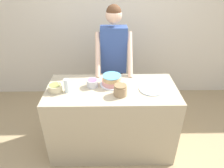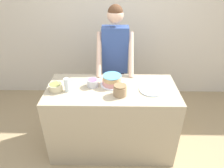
# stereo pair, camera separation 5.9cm
# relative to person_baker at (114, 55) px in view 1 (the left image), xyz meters

# --- Properties ---
(ground_plane) EXTENTS (14.00, 14.00, 0.00)m
(ground_plane) POSITION_rel_person_baker_xyz_m (-0.03, -0.96, -1.07)
(ground_plane) COLOR tan
(wall_back) EXTENTS (10.00, 0.05, 2.60)m
(wall_back) POSITION_rel_person_baker_xyz_m (-0.03, 0.81, 0.23)
(wall_back) COLOR beige
(wall_back) RESTS_ON ground_plane
(counter) EXTENTS (1.51, 0.70, 0.90)m
(counter) POSITION_rel_person_baker_xyz_m (-0.03, -0.60, -0.62)
(counter) COLOR tan
(counter) RESTS_ON ground_plane
(person_baker) EXTENTS (0.48, 0.47, 1.73)m
(person_baker) POSITION_rel_person_baker_xyz_m (0.00, 0.00, 0.00)
(person_baker) COLOR #2D2D38
(person_baker) RESTS_ON ground_plane
(cake) EXTENTS (0.28, 0.28, 0.13)m
(cake) POSITION_rel_person_baker_xyz_m (-0.03, -0.52, -0.11)
(cake) COLOR silver
(cake) RESTS_ON counter
(frosting_bowl_purple) EXTENTS (0.13, 0.13, 0.15)m
(frosting_bowl_purple) POSITION_rel_person_baker_xyz_m (-0.26, -0.56, -0.12)
(frosting_bowl_purple) COLOR silver
(frosting_bowl_purple) RESTS_ON counter
(frosting_bowl_olive) EXTENTS (0.16, 0.16, 0.16)m
(frosting_bowl_olive) POSITION_rel_person_baker_xyz_m (-0.67, -0.65, -0.12)
(frosting_bowl_olive) COLOR beige
(frosting_bowl_olive) RESTS_ON counter
(drinking_glass) EXTENTS (0.06, 0.06, 0.16)m
(drinking_glass) POSITION_rel_person_baker_xyz_m (-0.53, -0.67, -0.09)
(drinking_glass) COLOR silver
(drinking_glass) RESTS_ON counter
(ceramic_plate) EXTENTS (0.26, 0.26, 0.01)m
(ceramic_plate) POSITION_rel_person_baker_xyz_m (0.41, -0.65, -0.16)
(ceramic_plate) COLOR silver
(ceramic_plate) RESTS_ON counter
(stoneware_jar) EXTENTS (0.14, 0.14, 0.12)m
(stoneware_jar) POSITION_rel_person_baker_xyz_m (0.06, -0.75, -0.11)
(stoneware_jar) COLOR #9E7F5B
(stoneware_jar) RESTS_ON counter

